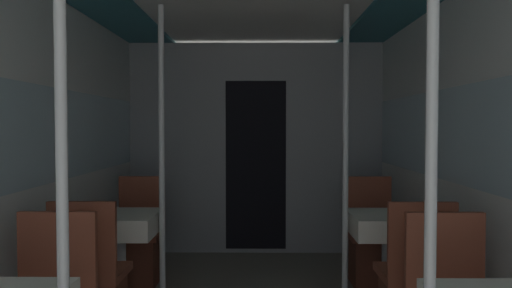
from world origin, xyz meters
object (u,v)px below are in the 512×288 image
object	(u,v)px
support_pole_left_0	(62,190)
chair_left_far_1	(138,250)
support_pole_left_1	(162,158)
support_pole_right_0	(431,190)
support_pole_right_1	(345,158)
dining_table_right_1	(390,231)
chair_right_far_1	(372,251)
dining_table_left_1	(118,231)

from	to	relation	value
support_pole_left_0	chair_left_far_1	size ratio (longest dim) A/B	2.46
support_pole_left_1	support_pole_right_0	bearing A→B (deg)	-53.68
support_pole_left_1	support_pole_right_1	size ratio (longest dim) A/B	1.00
support_pole_left_0	support_pole_left_1	bearing A→B (deg)	90.00
support_pole_left_0	dining_table_right_1	world-z (taller)	support_pole_left_0
support_pole_left_1	chair_right_far_1	size ratio (longest dim) A/B	2.46
chair_left_far_1	support_pole_right_0	bearing A→B (deg)	124.73
support_pole_left_1	dining_table_right_1	distance (m)	1.76
support_pole_left_1	chair_right_far_1	distance (m)	1.96
dining_table_right_1	chair_right_far_1	size ratio (longest dim) A/B	0.78
chair_right_far_1	chair_left_far_1	bearing A→B (deg)	0.00
chair_left_far_1	support_pole_right_0	distance (m)	3.06
dining_table_left_1	support_pole_left_1	distance (m)	0.63
support_pole_left_0	chair_right_far_1	world-z (taller)	support_pole_left_0
dining_table_left_1	support_pole_right_0	world-z (taller)	support_pole_right_0
support_pole_right_1	support_pole_left_1	bearing A→B (deg)	180.00
chair_left_far_1	support_pole_left_1	bearing A→B (deg)	119.29
support_pole_right_0	support_pole_right_1	bearing A→B (deg)	90.00
dining_table_left_1	support_pole_right_0	xyz separation A→B (m)	(1.68, -1.84, 0.54)
chair_right_far_1	support_pole_right_1	xyz separation A→B (m)	(-0.33, -0.58, 0.83)
support_pole_left_0	support_pole_left_1	xyz separation A→B (m)	(0.00, 1.84, 0.00)
support_pole_left_1	dining_table_right_1	xyz separation A→B (m)	(1.68, 0.00, -0.54)
chair_right_far_1	support_pole_left_0	bearing A→B (deg)	55.27
dining_table_left_1	chair_left_far_1	size ratio (longest dim) A/B	0.78
dining_table_left_1	support_pole_left_1	xyz separation A→B (m)	(0.33, 0.00, 0.54)
support_pole_left_0	support_pole_right_0	xyz separation A→B (m)	(1.35, 0.00, 0.00)
dining_table_left_1	chair_right_far_1	size ratio (longest dim) A/B	0.78
support_pole_right_0	dining_table_right_1	bearing A→B (deg)	79.91
support_pole_left_1	support_pole_right_1	distance (m)	1.35
chair_right_far_1	dining_table_right_1	bearing A→B (deg)	90.00
support_pole_left_0	support_pole_left_1	world-z (taller)	same
support_pole_left_0	support_pole_left_1	distance (m)	1.84
chair_left_far_1	dining_table_right_1	distance (m)	2.11
dining_table_right_1	chair_right_far_1	world-z (taller)	chair_right_far_1
dining_table_right_1	support_pole_right_1	distance (m)	0.63
dining_table_left_1	dining_table_right_1	distance (m)	2.00
support_pole_left_0	chair_right_far_1	xyz separation A→B (m)	(1.68, 2.42, -0.83)
support_pole_left_1	support_pole_right_0	size ratio (longest dim) A/B	1.00
support_pole_right_1	chair_right_far_1	bearing A→B (deg)	60.71
chair_left_far_1	dining_table_right_1	world-z (taller)	chair_left_far_1
support_pole_left_0	chair_left_far_1	distance (m)	2.58
dining_table_left_1	chair_right_far_1	bearing A→B (deg)	16.21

